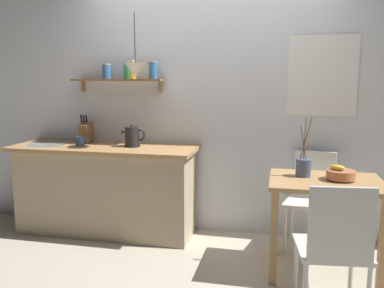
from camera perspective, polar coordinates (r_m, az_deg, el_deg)
ground_plane at (r=3.76m, az=0.69°, el=-15.11°), size 14.00×14.00×0.00m
back_wall at (r=4.04m, az=5.47°, el=6.37°), size 6.80×0.11×2.70m
kitchen_counter at (r=4.19m, az=-11.98°, el=-6.18°), size 1.83×0.63×0.89m
wall_shelf at (r=4.14m, az=-9.41°, el=9.53°), size 0.93×0.20×0.31m
dining_table at (r=3.38m, az=18.12°, el=-7.19°), size 0.86×0.66×0.77m
dining_chair_near at (r=2.75m, az=19.38°, el=-13.22°), size 0.48×0.48×0.93m
dining_chair_far at (r=3.93m, az=16.43°, el=-6.79°), size 0.50×0.48×0.88m
fruit_bowl at (r=3.36m, az=20.07°, el=-3.97°), size 0.22×0.22×0.12m
twig_vase at (r=3.39m, az=15.34°, el=-3.12°), size 0.12×0.12×0.48m
electric_kettle at (r=3.99m, az=-8.36°, el=1.00°), size 0.24×0.16×0.22m
knife_block at (r=4.31m, az=-14.58°, el=1.65°), size 0.10×0.18×0.29m
coffee_mug_by_sink at (r=4.13m, az=-15.39°, el=0.36°), size 0.13×0.09×0.09m
pendant_lamp at (r=3.85m, az=-7.94°, el=10.30°), size 0.21×0.21×0.57m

